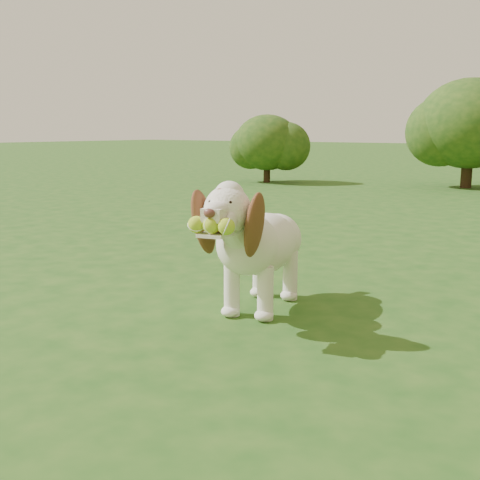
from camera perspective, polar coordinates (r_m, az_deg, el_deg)
The scene contains 4 objects.
ground at distance 3.34m, azimuth 9.52°, elevation -7.09°, with size 80.00×80.00×0.00m, color #1D4A15.
dog at distance 3.28m, azimuth 1.58°, elevation -0.03°, with size 0.55×1.16×0.76m.
shrub_a at distance 11.51m, azimuth 2.59°, elevation 9.21°, with size 1.23×1.23×1.27m.
shrub_b at distance 11.09m, azimuth 20.96°, elevation 10.26°, with size 1.79×1.79×1.85m.
Camera 1 is at (1.38, -2.88, 1.00)m, focal length 45.00 mm.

